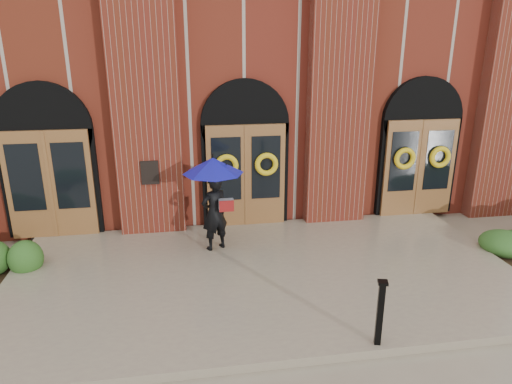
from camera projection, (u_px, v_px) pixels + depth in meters
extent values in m
plane|color=gray|center=(266.00, 282.00, 8.94)|extent=(90.00, 90.00, 0.00)
cube|color=gray|center=(265.00, 275.00, 9.06)|extent=(10.00, 5.30, 0.15)
cube|color=maroon|center=(221.00, 71.00, 16.19)|extent=(16.00, 12.00, 7.00)
cube|color=black|center=(150.00, 173.00, 10.40)|extent=(0.40, 0.05, 0.55)
cube|color=maroon|center=(144.00, 89.00, 10.06)|extent=(1.50, 0.45, 7.00)
cube|color=maroon|center=(340.00, 86.00, 10.75)|extent=(1.50, 0.45, 7.00)
cube|color=maroon|center=(511.00, 83.00, 11.44)|extent=(1.50, 0.45, 7.00)
cube|color=brown|center=(50.00, 185.00, 10.36)|extent=(1.90, 0.10, 2.50)
cylinder|color=black|center=(44.00, 129.00, 10.10)|extent=(2.10, 0.22, 2.10)
cube|color=brown|center=(246.00, 176.00, 11.04)|extent=(1.90, 0.10, 2.50)
cylinder|color=black|center=(245.00, 124.00, 10.79)|extent=(2.10, 0.22, 2.10)
cube|color=brown|center=(419.00, 168.00, 11.73)|extent=(1.90, 0.10, 2.50)
cylinder|color=black|center=(422.00, 119.00, 11.47)|extent=(2.10, 0.22, 2.10)
torus|color=yellow|center=(227.00, 166.00, 10.76)|extent=(0.57, 0.13, 0.57)
torus|color=yellow|center=(266.00, 164.00, 10.91)|extent=(0.57, 0.13, 0.57)
torus|color=yellow|center=(405.00, 159.00, 11.45)|extent=(0.57, 0.13, 0.57)
torus|color=yellow|center=(440.00, 157.00, 11.60)|extent=(0.57, 0.13, 0.57)
imported|color=black|center=(214.00, 213.00, 9.81)|extent=(0.72, 0.62, 1.66)
cone|color=#14159D|center=(213.00, 166.00, 9.48)|extent=(1.71, 1.71, 0.33)
cylinder|color=black|center=(216.00, 187.00, 9.58)|extent=(0.02, 0.02, 0.56)
cube|color=#A1A3A6|center=(226.00, 205.00, 9.65)|extent=(0.35, 0.27, 0.24)
cube|color=maroon|center=(227.00, 206.00, 9.57)|extent=(0.29, 0.15, 0.24)
cube|color=black|center=(380.00, 314.00, 6.73)|extent=(0.11, 0.11, 1.02)
cube|color=black|center=(383.00, 282.00, 6.56)|extent=(0.18, 0.18, 0.04)
ellipsoid|color=#2C551E|center=(506.00, 252.00, 9.66)|extent=(1.40, 1.20, 0.50)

